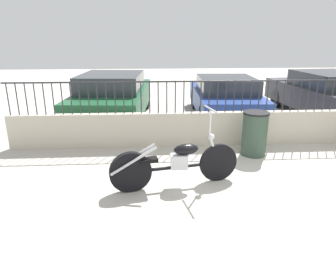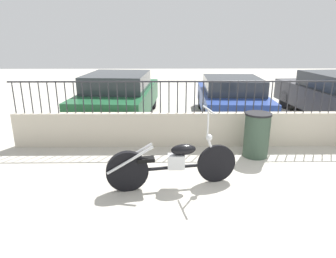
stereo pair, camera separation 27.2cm
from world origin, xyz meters
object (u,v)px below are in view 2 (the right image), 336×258
car_green (119,96)px  car_dark_grey (334,95)px  trash_bin (257,135)px  motorcycle_black (167,164)px  car_blue (231,97)px

car_green → car_dark_grey: size_ratio=1.04×
car_green → car_dark_grey: bearing=-85.8°
trash_bin → car_green: bearing=136.6°
motorcycle_black → car_green: size_ratio=0.48×
trash_bin → car_blue: 3.07m
car_blue → car_dark_grey: car_dark_grey is taller
trash_bin → car_green: (-3.26, 3.08, 0.23)m
car_green → trash_bin: bearing=-128.9°
trash_bin → car_green: 4.49m
trash_bin → car_blue: bearing=88.0°
motorcycle_black → car_green: car_green is taller
trash_bin → car_dark_grey: 4.45m
trash_bin → car_green: car_green is taller
car_blue → car_dark_grey: 3.13m
motorcycle_black → trash_bin: (1.86, 1.31, 0.06)m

